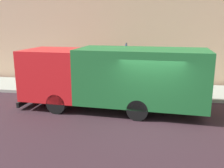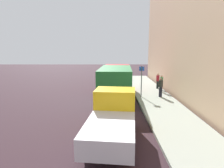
{
  "view_description": "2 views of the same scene",
  "coord_description": "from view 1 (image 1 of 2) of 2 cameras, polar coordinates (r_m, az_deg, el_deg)",
  "views": [
    {
      "loc": [
        -9.63,
        -0.12,
        3.84
      ],
      "look_at": [
        1.41,
        1.79,
        1.15
      ],
      "focal_mm": 40.18,
      "sensor_mm": 36.0,
      "label": 1
    },
    {
      "loc": [
        0.87,
        -15.4,
        4.32
      ],
      "look_at": [
        0.88,
        0.05,
        1.54
      ],
      "focal_mm": 31.26,
      "sensor_mm": 36.0,
      "label": 2
    }
  ],
  "objects": [
    {
      "name": "pedestrian_standing",
      "position": [
        15.94,
        -2.84,
        3.41
      ],
      "size": [
        0.35,
        0.35,
        1.67
      ],
      "rotation": [
        0.0,
        0.0,
        0.01
      ],
      "color": "#443A55",
      "rests_on": "sidewalk"
    },
    {
      "name": "sidewalk",
      "position": [
        14.73,
        9.02,
        -1.44
      ],
      "size": [
        3.22,
        30.0,
        0.17
      ],
      "primitive_type": "cube",
      "color": "#9AA294",
      "rests_on": "ground"
    },
    {
      "name": "large_utility_truck",
      "position": [
        11.25,
        0.16,
        1.94
      ],
      "size": [
        2.99,
        8.42,
        2.81
      ],
      "rotation": [
        0.0,
        0.0,
        -0.06
      ],
      "color": "red",
      "rests_on": "ground"
    },
    {
      "name": "pedestrian_third",
      "position": [
        15.09,
        4.24,
        2.82
      ],
      "size": [
        0.49,
        0.49,
        1.68
      ],
      "rotation": [
        0.0,
        0.0,
        1.09
      ],
      "color": "black",
      "rests_on": "sidewalk"
    },
    {
      "name": "street_sign_post",
      "position": [
        13.32,
        3.24,
        4.53
      ],
      "size": [
        0.44,
        0.08,
        2.72
      ],
      "color": "#4C5156",
      "rests_on": "sidewalk"
    },
    {
      "name": "ground",
      "position": [
        10.37,
        8.54,
        -8.38
      ],
      "size": [
        80.0,
        80.0,
        0.0
      ],
      "primitive_type": "plane",
      "color": "#301E24"
    },
    {
      "name": "pedestrian_walking",
      "position": [
        16.41,
        -8.46,
        3.59
      ],
      "size": [
        0.39,
        0.39,
        1.65
      ],
      "rotation": [
        0.0,
        0.0,
        6.06
      ],
      "color": "black",
      "rests_on": "sidewalk"
    }
  ]
}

